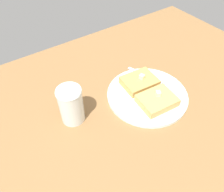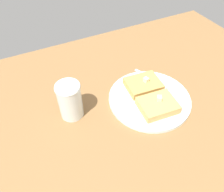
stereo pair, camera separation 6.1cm
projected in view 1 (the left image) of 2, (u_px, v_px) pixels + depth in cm
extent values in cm
cube|color=olive|center=(173.00, 117.00, 63.58)|extent=(103.25, 103.25, 2.77)
cylinder|color=white|center=(147.00, 95.00, 67.19)|extent=(24.56, 24.56, 1.12)
torus|color=navy|center=(147.00, 95.00, 67.07)|extent=(24.56, 24.56, 0.80)
cube|color=tan|center=(157.00, 100.00, 63.13)|extent=(9.20, 11.08, 2.48)
cube|color=tan|center=(139.00, 82.00, 68.64)|extent=(9.20, 11.08, 2.48)
cube|color=beige|center=(158.00, 93.00, 62.36)|extent=(1.86, 1.80, 1.43)
cube|color=beige|center=(142.00, 77.00, 67.38)|extent=(1.73, 1.64, 1.43)
cube|color=silver|center=(141.00, 73.00, 73.30)|extent=(9.55, 4.75, 0.36)
cube|color=silver|center=(159.00, 80.00, 70.93)|extent=(3.44, 3.12, 0.36)
cube|color=silver|center=(169.00, 82.00, 70.30)|extent=(3.07, 1.55, 0.36)
cube|color=silver|center=(168.00, 83.00, 69.98)|extent=(3.07, 1.55, 0.36)
cube|color=silver|center=(167.00, 84.00, 69.66)|extent=(3.07, 1.55, 0.36)
cube|color=silver|center=(167.00, 85.00, 69.34)|extent=(3.07, 1.55, 0.36)
cylinder|color=#36190A|center=(72.00, 109.00, 59.02)|extent=(5.97, 5.97, 7.46)
cylinder|color=silver|center=(71.00, 105.00, 57.76)|extent=(6.49, 6.49, 10.93)
torus|color=silver|center=(68.00, 92.00, 54.15)|extent=(6.73, 6.73, 0.50)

